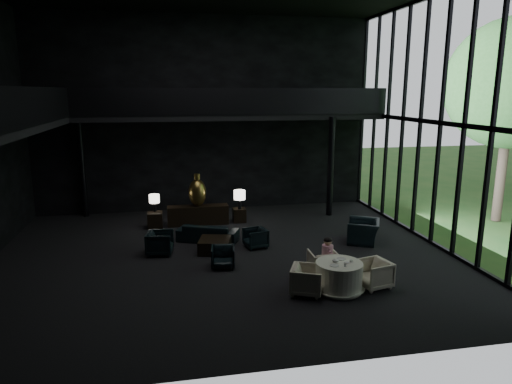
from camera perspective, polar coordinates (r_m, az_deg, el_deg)
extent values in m
cube|color=black|center=(14.23, -3.91, -8.05)|extent=(14.00, 12.00, 0.02)
cube|color=black|center=(19.32, -6.28, 9.51)|extent=(14.00, 0.04, 8.00)
cube|color=black|center=(7.46, 1.28, 4.87)|extent=(14.00, 0.04, 8.00)
cube|color=black|center=(18.43, -2.89, 9.43)|extent=(12.00, 2.00, 0.25)
cube|color=black|center=(13.68, -25.81, 9.66)|extent=(0.06, 12.00, 1.00)
cube|color=black|center=(17.42, -2.44, 11.23)|extent=(12.00, 0.06, 1.00)
cylinder|color=black|center=(19.47, -20.91, 2.86)|extent=(0.24, 0.24, 4.00)
cylinder|color=black|center=(18.60, 9.31, 3.11)|extent=(0.24, 0.24, 4.00)
cylinder|color=#382D23|center=(19.90, 28.48, 3.67)|extent=(0.36, 0.36, 4.90)
sphere|color=#2B5E21|center=(19.74, 29.34, 11.72)|extent=(4.80, 4.80, 4.80)
cube|color=black|center=(17.53, -7.25, -2.87)|extent=(2.30, 0.52, 0.73)
ellipsoid|color=#B38C2E|center=(17.31, -7.33, -0.08)|extent=(0.66, 0.66, 1.02)
cylinder|color=#B38C2E|center=(17.19, -7.39, 1.92)|extent=(0.23, 0.23, 0.21)
cube|color=black|center=(17.38, -12.49, -3.45)|extent=(0.54, 0.54, 0.59)
cylinder|color=black|center=(17.41, -12.55, -1.84)|extent=(0.12, 0.12, 0.34)
cylinder|color=white|center=(17.33, -12.60, -0.81)|extent=(0.38, 0.38, 0.31)
cube|color=black|center=(17.78, -2.10, -2.89)|extent=(0.49, 0.49, 0.53)
cylinder|color=black|center=(17.56, -2.06, -1.53)|extent=(0.13, 0.13, 0.39)
cylinder|color=white|center=(17.48, -2.07, -0.35)|extent=(0.44, 0.44, 0.35)
imported|color=black|center=(15.59, -6.03, -4.72)|extent=(2.06, 1.29, 0.78)
imported|color=black|center=(14.59, -11.93, -6.07)|extent=(0.85, 0.89, 0.82)
imported|color=black|center=(14.89, -0.07, -5.78)|extent=(0.68, 0.71, 0.63)
imported|color=black|center=(13.30, -4.14, -8.15)|extent=(0.66, 0.63, 0.61)
imported|color=black|center=(15.74, 13.31, -4.23)|extent=(1.28, 1.48, 1.09)
cube|color=black|center=(14.58, -5.16, -6.65)|extent=(1.16, 1.16, 0.43)
cylinder|color=white|center=(11.99, 10.31, -10.34)|extent=(1.19, 1.19, 0.75)
cone|color=white|center=(12.12, 10.25, -11.75)|extent=(1.35, 1.35, 0.10)
imported|color=silver|center=(12.87, 8.37, -8.67)|extent=(0.73, 0.68, 0.74)
imported|color=beige|center=(12.35, 14.48, -9.70)|extent=(0.90, 0.93, 0.81)
imported|color=beige|center=(11.68, 6.41, -10.70)|extent=(0.98, 1.01, 0.80)
cylinder|color=#C38598|center=(12.72, 8.92, -7.50)|extent=(0.31, 0.31, 0.44)
sphere|color=#D8A884|center=(12.61, 8.97, -6.09)|extent=(0.22, 0.22, 0.22)
ellipsoid|color=black|center=(12.60, 8.98, -5.96)|extent=(0.23, 0.23, 0.15)
cylinder|color=white|center=(11.62, 9.78, -9.04)|extent=(0.27, 0.27, 0.01)
cylinder|color=white|center=(12.08, 10.61, -8.21)|extent=(0.28, 0.28, 0.02)
cylinder|color=white|center=(11.87, 11.24, -8.65)|extent=(0.16, 0.16, 0.01)
cylinder|color=white|center=(11.92, 11.82, -8.38)|extent=(0.11, 0.11, 0.06)
ellipsoid|color=white|center=(11.83, 9.91, -8.46)|extent=(0.17, 0.17, 0.08)
cylinder|color=#99999E|center=(11.61, 11.08, -8.98)|extent=(0.07, 0.07, 0.06)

